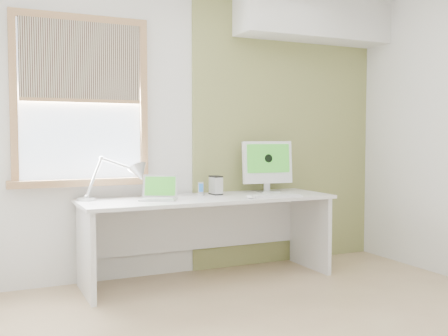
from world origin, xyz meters
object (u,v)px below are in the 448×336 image
imac (267,164)px  desk (206,218)px  laptop (159,194)px  external_drive (216,185)px  desk_lamp (130,176)px

imac → desk: bearing=-171.1°
desk → laptop: size_ratio=6.02×
laptop → external_drive: (0.58, 0.16, 0.03)m
desk_lamp → laptop: (0.19, -0.20, -0.14)m
desk → imac: size_ratio=4.46×
desk_lamp → external_drive: bearing=-2.7°
laptop → external_drive: bearing=15.3°
imac → desk_lamp: bearing=179.4°
desk → laptop: bearing=-170.3°
desk → desk_lamp: (-0.64, 0.12, 0.38)m
laptop → imac: imac is taller
desk → imac: imac is taller
desk_lamp → imac: size_ratio=1.30×
desk → external_drive: bearing=31.6°
external_drive → imac: imac is taller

